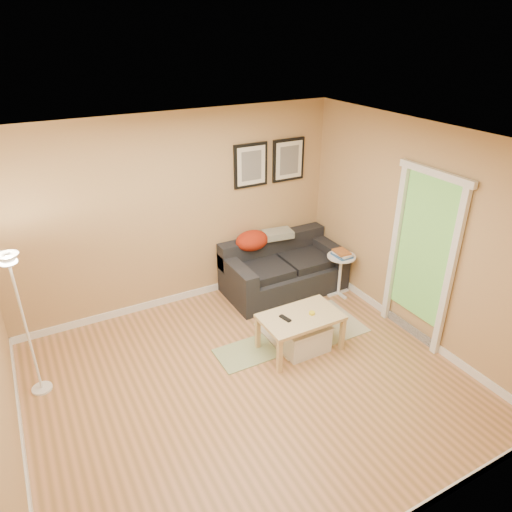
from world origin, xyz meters
The scene contains 23 objects.
floor centered at (0.00, 0.00, 0.00)m, with size 4.50×4.50×0.00m, color tan.
ceiling centered at (0.00, 0.00, 2.60)m, with size 4.50×4.50×0.00m, color white.
wall_back centered at (0.00, 2.00, 1.30)m, with size 4.50×4.50×0.00m, color tan.
wall_front centered at (0.00, -2.00, 1.30)m, with size 4.50×4.50×0.00m, color tan.
wall_right centered at (2.25, 0.00, 1.30)m, with size 4.00×4.00×0.00m, color tan.
baseboard_back centered at (0.00, 1.99, 0.05)m, with size 4.50×0.02×0.10m, color white.
baseboard_left centered at (-2.24, 0.00, 0.05)m, with size 0.02×4.00×0.10m, color white.
baseboard_right centered at (2.24, 0.00, 0.05)m, with size 0.02×4.00×0.10m, color white.
sofa centered at (1.38, 1.53, 0.38)m, with size 1.70×0.90×0.75m, color black, non-canonical shape.
red_throw centered at (1.00, 1.80, 0.77)m, with size 0.48×0.36×0.28m, color #AD3510, non-canonical shape.
plaid_throw centered at (1.43, 1.80, 0.78)m, with size 0.42×0.26×0.10m, color #C9BD75, non-canonical shape.
framed_print_left centered at (1.08, 1.98, 1.80)m, with size 0.50×0.04×0.60m, color black, non-canonical shape.
framed_print_right centered at (1.68, 1.98, 1.80)m, with size 0.50×0.04×0.60m, color black, non-canonical shape.
area_rug centered at (1.20, 0.53, 0.01)m, with size 1.25×0.85×0.01m, color beige.
green_runner centered at (0.21, 0.47, 0.01)m, with size 0.70×0.50×0.01m, color #668C4C.
coffee_table centered at (0.82, 0.25, 0.24)m, with size 0.94×0.58×0.47m, color #D7BD83, non-canonical shape.
remote_control centered at (0.62, 0.28, 0.48)m, with size 0.05×0.16×0.02m, color black.
tape_roll centered at (0.95, 0.21, 0.49)m, with size 0.07×0.07×0.03m, color yellow.
storage_bin centered at (0.86, 0.21, 0.17)m, with size 0.56×0.41×0.34m, color white, non-canonical shape.
side_table centered at (2.02, 1.05, 0.31)m, with size 0.40×0.40×0.61m, color white, non-canonical shape.
book_stack centered at (2.02, 1.04, 0.66)m, with size 0.20×0.27×0.08m, color #2E578B, non-canonical shape.
floor_lamp centered at (-2.00, 0.97, 0.77)m, with size 0.21×0.21×1.63m, color white, non-canonical shape.
doorway centered at (2.20, -0.15, 1.02)m, with size 0.12×1.01×2.13m, color white, non-canonical shape.
Camera 1 is at (-1.82, -3.52, 3.54)m, focal length 32.88 mm.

